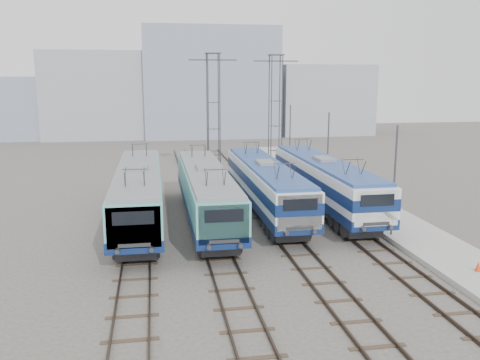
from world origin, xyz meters
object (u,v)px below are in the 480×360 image
at_px(safety_cone, 478,266).
at_px(catenary_tower_west, 213,112).
at_px(locomotive_far_left, 139,191).
at_px(locomotive_far_right, 324,180).
at_px(catenary_tower_east, 275,110).
at_px(mast_rear, 290,138).
at_px(locomotive_center_left, 206,191).
at_px(mast_front, 394,183).
at_px(mast_mid, 328,155).
at_px(locomotive_center_right, 266,183).

bearing_deg(safety_cone, catenary_tower_west, 110.83).
relative_size(locomotive_far_left, locomotive_far_right, 1.01).
distance_m(locomotive_far_left, catenary_tower_west, 16.37).
distance_m(locomotive_far_right, catenary_tower_east, 15.30).
xyz_separation_m(locomotive_far_right, mast_rear, (1.85, 16.69, 1.14)).
xyz_separation_m(locomotive_center_left, safety_cone, (12.32, -11.91, -1.71)).
height_order(locomotive_far_left, safety_cone, locomotive_far_left).
xyz_separation_m(locomotive_far_left, locomotive_center_left, (4.50, -0.28, -0.06)).
bearing_deg(catenary_tower_east, locomotive_far_right, -89.02).
relative_size(mast_rear, safety_cone, 13.76).
xyz_separation_m(catenary_tower_west, catenary_tower_east, (6.50, 2.00, 0.00)).
xyz_separation_m(locomotive_far_left, mast_rear, (15.35, 18.27, 1.17)).
bearing_deg(catenary_tower_west, locomotive_far_left, -115.31).
xyz_separation_m(locomotive_far_left, mast_front, (15.35, -5.73, 1.17)).
bearing_deg(locomotive_far_left, catenary_tower_east, 50.85).
bearing_deg(mast_front, locomotive_far_right, 104.20).
relative_size(locomotive_far_left, locomotive_center_left, 1.03).
relative_size(locomotive_far_right, catenary_tower_east, 1.54).
bearing_deg(mast_mid, locomotive_far_left, -157.77).
bearing_deg(mast_rear, locomotive_far_left, -130.03).
relative_size(locomotive_far_left, safety_cone, 36.78).
height_order(locomotive_center_left, locomotive_center_right, locomotive_center_left).
bearing_deg(locomotive_far_left, locomotive_center_left, -3.53).
bearing_deg(catenary_tower_east, locomotive_far_left, -129.15).
bearing_deg(locomotive_far_right, mast_mid, 68.46).
height_order(locomotive_center_right, locomotive_far_right, locomotive_far_right).
xyz_separation_m(locomotive_center_left, catenary_tower_west, (2.25, 14.55, 4.37)).
bearing_deg(locomotive_center_left, locomotive_center_right, 20.13).
bearing_deg(locomotive_far_left, mast_rear, 49.97).
height_order(locomotive_center_left, mast_mid, mast_mid).
xyz_separation_m(catenary_tower_east, mast_rear, (2.10, 2.00, -3.14)).
bearing_deg(locomotive_far_right, locomotive_far_left, -173.30).
relative_size(locomotive_center_left, catenary_tower_east, 1.52).
xyz_separation_m(locomotive_center_left, mast_front, (10.85, -5.45, 1.23)).
height_order(locomotive_center_right, safety_cone, locomotive_center_right).
distance_m(locomotive_far_right, safety_cone, 14.28).
bearing_deg(locomotive_center_left, locomotive_far_right, 11.70).
distance_m(mast_rear, safety_cone, 30.63).
distance_m(mast_front, mast_rear, 24.00).
bearing_deg(catenary_tower_west, locomotive_far_right, -61.99).
distance_m(locomotive_far_right, mast_mid, 5.17).
distance_m(locomotive_far_right, mast_front, 7.63).
height_order(locomotive_far_right, safety_cone, locomotive_far_right).
xyz_separation_m(locomotive_far_left, mast_mid, (15.35, 6.27, 1.17)).
distance_m(catenary_tower_west, mast_mid, 12.16).
bearing_deg(safety_cone, locomotive_center_left, 135.97).
bearing_deg(mast_mid, locomotive_center_left, -148.88).
distance_m(mast_mid, mast_rear, 12.00).
height_order(locomotive_far_left, catenary_tower_east, catenary_tower_east).
relative_size(locomotive_far_left, catenary_tower_east, 1.56).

